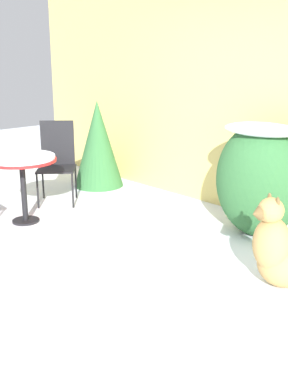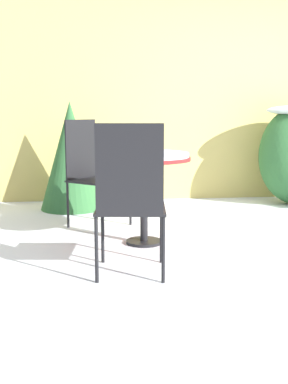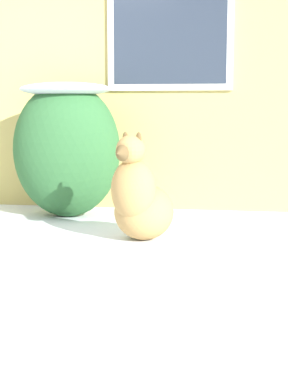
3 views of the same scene
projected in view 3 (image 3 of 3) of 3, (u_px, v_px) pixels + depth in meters
The scene contains 3 objects.
house_wall at pixel (28, 64), 5.74m from camera, with size 8.00×0.10×2.77m.
shrub_left at pixel (66, 146), 5.23m from camera, with size 0.96×0.73×1.20m.
dog at pixel (140, 201), 4.30m from camera, with size 0.59×0.64×0.81m.
Camera 3 is at (2.13, -3.42, 0.98)m, focal length 55.00 mm.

